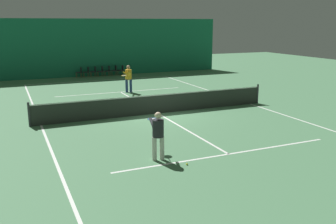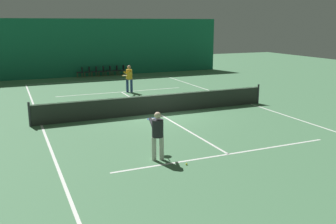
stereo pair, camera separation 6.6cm
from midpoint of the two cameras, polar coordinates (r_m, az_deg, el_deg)
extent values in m
plane|color=#4C7F56|center=(18.45, -1.66, -0.22)|extent=(60.00, 60.00, 0.00)
cube|color=#196B4C|center=(31.98, -11.68, 9.58)|extent=(23.00, 0.12, 4.69)
cube|color=white|center=(29.62, -10.36, 4.79)|extent=(11.00, 0.10, 0.00)
cube|color=white|center=(24.37, -7.32, 3.05)|extent=(8.25, 0.10, 0.00)
cube|color=white|center=(12.98, 9.08, -6.35)|extent=(8.25, 0.10, 0.00)
cube|color=white|center=(17.23, -18.88, -1.94)|extent=(0.10, 23.80, 0.00)
cube|color=white|center=(21.08, 12.34, 1.21)|extent=(0.10, 23.80, 0.00)
cube|color=white|center=(18.45, -1.66, -0.22)|extent=(0.10, 12.80, 0.00)
cube|color=#2D332D|center=(18.34, -1.67, 1.22)|extent=(11.90, 0.02, 0.95)
cube|color=white|center=(18.25, -1.68, 2.60)|extent=(11.90, 0.02, 0.05)
cylinder|color=#333338|center=(17.08, -20.51, -0.36)|extent=(0.10, 0.10, 1.07)
cylinder|color=#333338|center=(21.24, 13.40, 2.71)|extent=(0.10, 0.10, 1.07)
cylinder|color=beige|center=(12.16, -2.24, -5.61)|extent=(0.18, 0.18, 0.79)
cylinder|color=beige|center=(12.21, -1.08, -5.53)|extent=(0.18, 0.18, 0.79)
cylinder|color=#232328|center=(11.98, -1.68, -2.50)|extent=(0.43, 0.43, 0.57)
sphere|color=beige|center=(11.87, -1.69, -0.51)|extent=(0.22, 0.22, 0.22)
cylinder|color=#232328|center=(12.16, -2.61, -1.62)|extent=(0.19, 0.55, 0.23)
cylinder|color=#232328|center=(12.22, -1.25, -1.54)|extent=(0.19, 0.55, 0.23)
cylinder|color=black|center=(12.59, -2.30, -1.41)|extent=(0.08, 0.31, 0.03)
torus|color=#1951B2|center=(12.88, -2.56, -1.08)|extent=(0.38, 0.38, 0.03)
cylinder|color=silver|center=(12.88, -2.56, -1.08)|extent=(0.32, 0.32, 0.00)
cylinder|color=navy|center=(24.09, -5.77, 3.99)|extent=(0.22, 0.22, 0.85)
cylinder|color=navy|center=(24.16, -6.39, 4.00)|extent=(0.22, 0.22, 0.85)
cylinder|color=gold|center=(24.01, -6.13, 5.72)|extent=(0.55, 0.55, 0.61)
sphere|color=tan|center=(23.95, -6.15, 6.81)|extent=(0.24, 0.24, 0.24)
cylinder|color=gold|center=(23.68, -5.94, 5.96)|extent=(0.40, 0.55, 0.25)
cylinder|color=gold|center=(23.77, -6.68, 5.97)|extent=(0.40, 0.55, 0.25)
cylinder|color=black|center=(23.32, -6.59, 5.64)|extent=(0.19, 0.27, 0.03)
torus|color=gold|center=(23.03, -6.79, 5.54)|extent=(0.46, 0.46, 0.03)
cylinder|color=silver|center=(23.03, -6.79, 5.54)|extent=(0.38, 0.38, 0.00)
cylinder|color=brown|center=(31.57, -13.89, 5.49)|extent=(0.03, 0.03, 0.39)
cylinder|color=brown|center=(31.20, -13.77, 5.41)|extent=(0.03, 0.03, 0.39)
cylinder|color=brown|center=(31.63, -13.21, 5.54)|extent=(0.03, 0.03, 0.39)
cylinder|color=brown|center=(31.26, -13.08, 5.46)|extent=(0.03, 0.03, 0.39)
cube|color=#232328|center=(31.39, -13.51, 5.87)|extent=(0.44, 0.44, 0.05)
cube|color=#232328|center=(31.39, -13.17, 6.31)|extent=(0.04, 0.44, 0.40)
cylinder|color=brown|center=(31.67, -12.85, 5.57)|extent=(0.03, 0.03, 0.39)
cylinder|color=brown|center=(31.30, -12.72, 5.49)|extent=(0.03, 0.03, 0.39)
cylinder|color=brown|center=(31.74, -12.18, 5.62)|extent=(0.03, 0.03, 0.39)
cylinder|color=brown|center=(31.37, -12.03, 5.54)|extent=(0.03, 0.03, 0.39)
cube|color=#232328|center=(31.49, -12.46, 5.95)|extent=(0.44, 0.44, 0.05)
cube|color=#232328|center=(31.50, -12.13, 6.39)|extent=(0.04, 0.44, 0.40)
cylinder|color=brown|center=(31.78, -11.81, 5.65)|extent=(0.03, 0.03, 0.39)
cylinder|color=brown|center=(31.42, -11.67, 5.57)|extent=(0.03, 0.03, 0.39)
cylinder|color=brown|center=(31.86, -11.14, 5.70)|extent=(0.03, 0.03, 0.39)
cylinder|color=brown|center=(31.50, -10.99, 5.62)|extent=(0.03, 0.03, 0.39)
cube|color=#232328|center=(31.61, -11.42, 6.03)|extent=(0.44, 0.44, 0.05)
cube|color=#232328|center=(31.63, -11.09, 6.46)|extent=(0.04, 0.44, 0.40)
cylinder|color=brown|center=(31.91, -10.78, 5.73)|extent=(0.03, 0.03, 0.39)
cylinder|color=brown|center=(31.54, -10.63, 5.65)|extent=(0.03, 0.03, 0.39)
cylinder|color=brown|center=(31.99, -10.12, 5.78)|extent=(0.03, 0.03, 0.39)
cylinder|color=brown|center=(31.63, -9.95, 5.70)|extent=(0.03, 0.03, 0.39)
cube|color=#232328|center=(31.74, -10.39, 6.11)|extent=(0.44, 0.44, 0.05)
cube|color=#232328|center=(31.76, -10.05, 6.53)|extent=(0.04, 0.44, 0.40)
cylinder|color=brown|center=(32.04, -9.76, 5.80)|extent=(0.03, 0.03, 0.39)
cylinder|color=brown|center=(31.68, -9.59, 5.72)|extent=(0.03, 0.03, 0.39)
cylinder|color=brown|center=(32.13, -9.10, 5.85)|extent=(0.03, 0.03, 0.39)
cylinder|color=brown|center=(31.77, -8.93, 5.77)|extent=(0.03, 0.03, 0.39)
cube|color=#232328|center=(31.88, -9.36, 6.18)|extent=(0.44, 0.44, 0.05)
cube|color=#232328|center=(31.90, -9.03, 6.60)|extent=(0.04, 0.44, 0.40)
cylinder|color=brown|center=(32.18, -8.75, 5.87)|extent=(0.03, 0.03, 0.39)
cylinder|color=brown|center=(31.82, -8.57, 5.79)|extent=(0.03, 0.03, 0.39)
cylinder|color=brown|center=(32.28, -8.10, 5.92)|extent=(0.03, 0.03, 0.39)
cylinder|color=brown|center=(31.92, -7.91, 5.84)|extent=(0.03, 0.03, 0.39)
cube|color=#232328|center=(32.02, -8.34, 6.25)|extent=(0.44, 0.44, 0.05)
cube|color=#232328|center=(32.05, -8.01, 6.67)|extent=(0.04, 0.44, 0.40)
cylinder|color=brown|center=(32.34, -7.75, 5.94)|extent=(0.03, 0.03, 0.39)
cylinder|color=brown|center=(31.98, -7.56, 5.86)|extent=(0.03, 0.03, 0.39)
cylinder|color=brown|center=(32.44, -7.10, 5.99)|extent=(0.03, 0.03, 0.39)
cylinder|color=brown|center=(32.08, -6.90, 5.91)|extent=(0.03, 0.03, 0.39)
cube|color=#232328|center=(32.18, -7.34, 6.31)|extent=(0.44, 0.44, 0.05)
cube|color=#232328|center=(32.21, -7.01, 6.73)|extent=(0.04, 0.44, 0.40)
sphere|color=#D1DB33|center=(11.88, 2.75, -7.93)|extent=(0.07, 0.07, 0.07)
camera|label=1|loc=(0.03, -90.13, -0.03)|focal=40.00mm
camera|label=2|loc=(0.03, 89.87, 0.03)|focal=40.00mm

